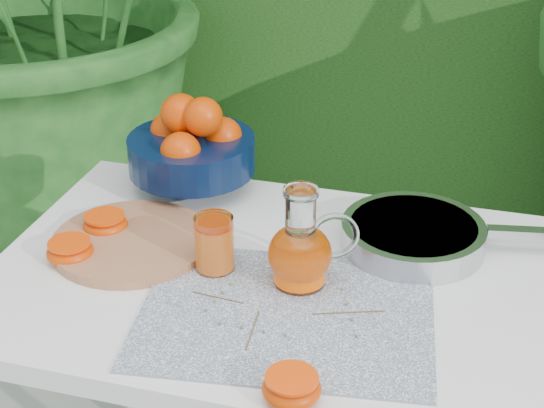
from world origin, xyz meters
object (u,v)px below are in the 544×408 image
(cutting_board, at_px, (132,242))
(fruit_bowl, at_px, (192,146))
(white_table, at_px, (269,310))
(juice_pitcher, at_px, (301,251))
(saute_pan, at_px, (415,235))

(cutting_board, height_order, fruit_bowl, fruit_bowl)
(white_table, height_order, juice_pitcher, juice_pitcher)
(juice_pitcher, bearing_deg, cutting_board, 173.44)
(cutting_board, xyz_separation_m, fruit_bowl, (0.03, 0.26, 0.09))
(white_table, distance_m, fruit_bowl, 0.42)
(cutting_board, relative_size, juice_pitcher, 1.63)
(white_table, distance_m, cutting_board, 0.29)
(white_table, height_order, saute_pan, saute_pan)
(cutting_board, height_order, saute_pan, saute_pan)
(cutting_board, xyz_separation_m, juice_pitcher, (0.34, -0.04, 0.06))
(fruit_bowl, bearing_deg, cutting_board, -95.77)
(cutting_board, xyz_separation_m, saute_pan, (0.51, 0.14, 0.02))
(cutting_board, distance_m, juice_pitcher, 0.34)
(white_table, height_order, cutting_board, cutting_board)
(juice_pitcher, bearing_deg, saute_pan, 45.49)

